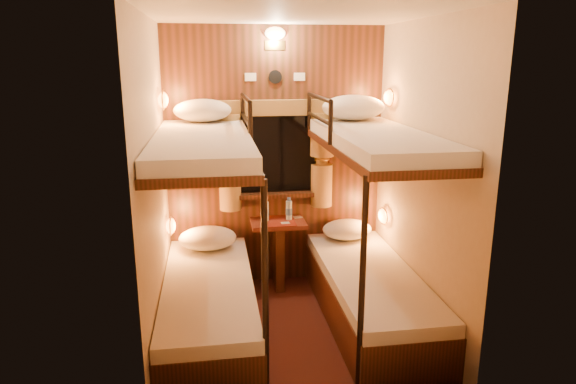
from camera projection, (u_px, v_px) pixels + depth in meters
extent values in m
plane|color=#3D1C10|center=(293.00, 331.00, 4.09)|extent=(2.10, 2.10, 0.00)
plane|color=silver|center=(293.00, 14.00, 3.49)|extent=(2.10, 2.10, 0.00)
plane|color=#C6B293|center=(275.00, 159.00, 4.80)|extent=(2.40, 0.00, 2.40)
plane|color=#C6B293|center=(323.00, 231.00, 2.79)|extent=(2.40, 0.00, 2.40)
plane|color=#C6B293|center=(154.00, 190.00, 3.65)|extent=(0.00, 2.40, 2.40)
plane|color=#C6B293|center=(421.00, 181.00, 3.94)|extent=(0.00, 2.40, 2.40)
cube|color=#331E0E|center=(275.00, 159.00, 4.78)|extent=(2.00, 0.03, 2.40)
cube|color=#331E0E|center=(210.00, 313.00, 4.02)|extent=(0.70, 1.90, 0.35)
cube|color=white|center=(208.00, 286.00, 3.97)|extent=(0.68, 1.88, 0.10)
cube|color=#331E0E|center=(203.00, 153.00, 3.70)|extent=(0.70, 1.90, 0.06)
cube|color=white|center=(202.00, 142.00, 3.68)|extent=(0.68, 1.88, 0.10)
cylinder|color=black|center=(265.00, 296.00, 3.07)|extent=(0.04, 0.04, 1.45)
cylinder|color=black|center=(243.00, 113.00, 4.55)|extent=(0.04, 0.04, 0.32)
cylinder|color=black|center=(250.00, 125.00, 3.73)|extent=(0.04, 0.04, 0.32)
cylinder|color=black|center=(246.00, 98.00, 4.10)|extent=(0.04, 0.85, 0.04)
cylinder|color=black|center=(246.00, 120.00, 4.14)|extent=(0.03, 0.85, 0.03)
cube|color=#331E0E|center=(369.00, 301.00, 4.21)|extent=(0.70, 1.90, 0.35)
cube|color=white|center=(370.00, 276.00, 4.15)|extent=(0.68, 1.88, 0.10)
cube|color=#331E0E|center=(376.00, 148.00, 3.89)|extent=(0.70, 1.90, 0.06)
cube|color=white|center=(376.00, 138.00, 3.87)|extent=(0.68, 1.88, 0.10)
cylinder|color=black|center=(362.00, 290.00, 3.16)|extent=(0.04, 0.04, 1.45)
cylinder|color=black|center=(309.00, 112.00, 4.63)|extent=(0.04, 0.04, 0.32)
cylinder|color=black|center=(331.00, 123.00, 3.82)|extent=(0.04, 0.04, 0.32)
cylinder|color=black|center=(319.00, 98.00, 4.19)|extent=(0.04, 0.85, 0.04)
cylinder|color=black|center=(319.00, 118.00, 4.23)|extent=(0.03, 0.85, 0.03)
cube|color=black|center=(276.00, 154.00, 4.75)|extent=(0.98, 0.02, 0.78)
cube|color=black|center=(276.00, 154.00, 4.74)|extent=(0.90, 0.01, 0.70)
cube|color=#331E0E|center=(276.00, 195.00, 4.80)|extent=(1.00, 0.12, 0.04)
cube|color=olive|center=(276.00, 108.00, 4.61)|extent=(1.10, 0.06, 0.14)
cylinder|color=olive|center=(229.00, 137.00, 4.60)|extent=(0.22, 0.22, 0.40)
cylinder|color=olive|center=(229.00, 162.00, 4.66)|extent=(0.11, 0.11, 0.12)
cylinder|color=olive|center=(230.00, 188.00, 4.72)|extent=(0.20, 0.20, 0.40)
torus|color=#B98F36|center=(229.00, 162.00, 4.66)|extent=(0.14, 0.14, 0.02)
cylinder|color=olive|center=(322.00, 135.00, 4.73)|extent=(0.22, 0.22, 0.40)
cylinder|color=olive|center=(322.00, 159.00, 4.78)|extent=(0.11, 0.11, 0.12)
cylinder|color=olive|center=(321.00, 185.00, 4.85)|extent=(0.20, 0.20, 0.40)
torus|color=#B98F36|center=(322.00, 159.00, 4.78)|extent=(0.14, 0.14, 0.02)
cylinder|color=black|center=(275.00, 77.00, 4.58)|extent=(0.12, 0.02, 0.12)
cube|color=silver|center=(251.00, 77.00, 4.54)|extent=(0.10, 0.01, 0.07)
cube|color=silver|center=(299.00, 77.00, 4.61)|extent=(0.10, 0.01, 0.07)
cube|color=#B98F36|center=(275.00, 45.00, 4.51)|extent=(0.18, 0.01, 0.08)
ellipsoid|color=#FFCC8C|center=(275.00, 33.00, 4.46)|extent=(0.18, 0.09, 0.11)
ellipsoid|color=orange|center=(171.00, 226.00, 4.45)|extent=(0.08, 0.20, 0.13)
torus|color=#B98F36|center=(171.00, 226.00, 4.45)|extent=(0.02, 0.17, 0.17)
ellipsoid|color=orange|center=(163.00, 100.00, 4.18)|extent=(0.08, 0.20, 0.13)
torus|color=#B98F36|center=(163.00, 100.00, 4.18)|extent=(0.02, 0.17, 0.17)
ellipsoid|color=orange|center=(383.00, 216.00, 4.73)|extent=(0.08, 0.20, 0.13)
torus|color=#B98F36|center=(383.00, 216.00, 4.73)|extent=(0.02, 0.17, 0.17)
ellipsoid|color=orange|center=(389.00, 98.00, 4.46)|extent=(0.08, 0.20, 0.13)
torus|color=#B98F36|center=(389.00, 98.00, 4.46)|extent=(0.02, 0.17, 0.17)
cube|color=#511D12|center=(278.00, 223.00, 4.75)|extent=(0.50, 0.34, 0.04)
cube|color=#331E0E|center=(278.00, 256.00, 4.83)|extent=(0.08, 0.30, 0.61)
cube|color=maroon|center=(278.00, 221.00, 4.74)|extent=(0.30, 0.34, 0.01)
cylinder|color=#99BFE5|center=(266.00, 211.00, 4.73)|extent=(0.06, 0.06, 0.18)
cylinder|color=#395CAC|center=(266.00, 212.00, 4.74)|extent=(0.06, 0.06, 0.06)
cylinder|color=#395CAC|center=(265.00, 200.00, 4.71)|extent=(0.03, 0.03, 0.03)
cylinder|color=#99BFE5|center=(289.00, 210.00, 4.76)|extent=(0.06, 0.06, 0.18)
cylinder|color=#395CAC|center=(289.00, 211.00, 4.76)|extent=(0.06, 0.06, 0.06)
cylinder|color=#395CAC|center=(289.00, 199.00, 4.73)|extent=(0.03, 0.03, 0.03)
cube|color=silver|center=(285.00, 223.00, 4.68)|extent=(0.08, 0.06, 0.01)
cube|color=silver|center=(298.00, 217.00, 4.86)|extent=(0.09, 0.07, 0.01)
ellipsoid|color=white|center=(208.00, 238.00, 4.57)|extent=(0.51, 0.37, 0.20)
ellipsoid|color=white|center=(347.00, 229.00, 4.83)|extent=(0.47, 0.33, 0.18)
ellipsoid|color=white|center=(202.00, 110.00, 4.35)|extent=(0.49, 0.35, 0.19)
ellipsoid|color=white|center=(353.00, 107.00, 4.47)|extent=(0.55, 0.40, 0.22)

